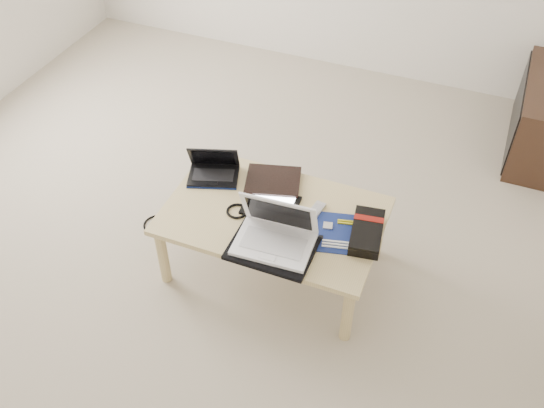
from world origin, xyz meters
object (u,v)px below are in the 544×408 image
at_px(netbook, 214,170).
at_px(gpu_box, 367,232).
at_px(coffee_table, 273,220).
at_px(white_laptop, 276,233).

height_order(netbook, gpu_box, netbook).
relative_size(netbook, gpu_box, 1.02).
bearing_deg(gpu_box, coffee_table, -177.62).
distance_m(netbook, gpu_box, 0.90).
height_order(coffee_table, netbook, netbook).
xyz_separation_m(coffee_table, white_laptop, (0.09, -0.19, 0.12)).
bearing_deg(coffee_table, netbook, 158.86).
height_order(white_laptop, gpu_box, white_laptop).
bearing_deg(white_laptop, netbook, 145.00).
bearing_deg(gpu_box, white_laptop, -152.01).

